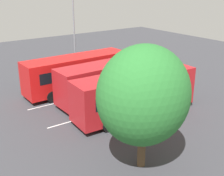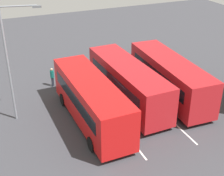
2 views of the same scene
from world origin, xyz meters
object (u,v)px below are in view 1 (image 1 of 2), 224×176
(bus_center_left, at_px, (112,79))
(bus_center_right, at_px, (77,72))
(pedestrian, at_px, (126,66))
(depot_tree, at_px, (144,96))
(street_lamp, at_px, (75,30))
(bus_far_left, at_px, (136,92))

(bus_center_left, distance_m, bus_center_right, 3.80)
(pedestrian, bearing_deg, depot_tree, 7.23)
(street_lamp, height_order, depot_tree, street_lamp)
(bus_far_left, xyz_separation_m, street_lamp, (1.47, 11.77, 2.97))
(bus_far_left, relative_size, pedestrian, 5.78)
(bus_far_left, distance_m, bus_center_left, 3.58)
(bus_far_left, height_order, bus_center_left, same)
(bus_center_right, distance_m, street_lamp, 6.06)
(bus_center_left, xyz_separation_m, pedestrian, (5.23, 4.69, -0.77))
(pedestrian, xyz_separation_m, depot_tree, (-9.57, -13.45, 3.09))
(bus_center_left, height_order, street_lamp, street_lamp)
(bus_center_left, relative_size, bus_center_right, 1.00)
(bus_center_right, xyz_separation_m, pedestrian, (6.62, 1.15, -0.77))
(bus_center_left, bearing_deg, bus_center_right, 110.17)
(bus_far_left, xyz_separation_m, bus_center_right, (-0.99, 7.09, 0.00))
(bus_center_right, distance_m, pedestrian, 6.77)
(pedestrian, relative_size, street_lamp, 0.21)
(bus_center_right, height_order, depot_tree, depot_tree)
(bus_center_left, distance_m, depot_tree, 10.05)
(bus_far_left, bearing_deg, bus_center_right, 100.96)
(depot_tree, bearing_deg, pedestrian, 54.55)
(bus_far_left, relative_size, depot_tree, 1.47)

